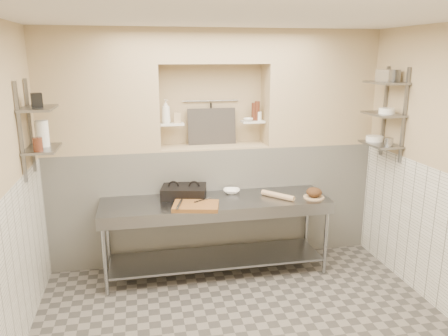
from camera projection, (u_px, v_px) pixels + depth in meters
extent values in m
cube|color=#6A645E|center=(247.00, 336.00, 4.08)|extent=(4.00, 3.90, 0.10)
cube|color=silver|center=(251.00, 8.00, 3.35)|extent=(4.00, 3.90, 0.10)
cube|color=tan|center=(210.00, 143.00, 5.62)|extent=(4.00, 0.10, 2.80)
cube|color=tan|center=(369.00, 327.00, 1.82)|extent=(4.00, 0.10, 2.80)
cube|color=white|center=(214.00, 201.00, 5.55)|extent=(4.00, 0.40, 1.40)
cube|color=tan|center=(213.00, 146.00, 5.38)|extent=(1.30, 0.40, 0.02)
cube|color=tan|center=(98.00, 91.00, 4.95)|extent=(1.35, 0.40, 1.40)
cube|color=tan|center=(317.00, 88.00, 5.46)|extent=(1.35, 0.40, 1.40)
cube|color=tan|center=(213.00, 46.00, 5.08)|extent=(1.30, 0.40, 0.40)
cube|color=white|center=(8.00, 285.00, 3.52)|extent=(0.02, 3.90, 1.40)
cube|color=white|center=(445.00, 245.00, 4.27)|extent=(0.02, 3.90, 1.40)
cube|color=white|center=(172.00, 124.00, 5.21)|extent=(0.28, 0.16, 0.02)
cube|color=white|center=(253.00, 122.00, 5.40)|extent=(0.28, 0.16, 0.02)
cylinder|color=gray|center=(211.00, 101.00, 5.40)|extent=(0.70, 0.02, 0.02)
cylinder|color=black|center=(211.00, 115.00, 5.43)|extent=(0.02, 0.02, 0.30)
cube|color=#383330|center=(212.00, 126.00, 5.41)|extent=(0.60, 0.08, 0.45)
cube|color=slate|center=(30.00, 126.00, 4.43)|extent=(0.03, 0.03, 0.95)
cube|color=slate|center=(21.00, 133.00, 4.05)|extent=(0.03, 0.03, 0.95)
cube|color=slate|center=(42.00, 149.00, 4.31)|extent=(0.30, 0.50, 0.02)
cube|color=slate|center=(38.00, 108.00, 4.21)|extent=(0.30, 0.50, 0.03)
cube|color=slate|center=(384.00, 112.00, 5.17)|extent=(0.03, 0.03, 1.05)
cube|color=slate|center=(404.00, 116.00, 4.79)|extent=(0.03, 0.03, 1.05)
cube|color=slate|center=(380.00, 144.00, 5.04)|extent=(0.30, 0.50, 0.02)
cube|color=slate|center=(383.00, 114.00, 4.95)|extent=(0.30, 0.50, 0.02)
cube|color=slate|center=(386.00, 83.00, 4.86)|extent=(0.30, 0.50, 0.03)
cube|color=gray|center=(216.00, 202.00, 4.97)|extent=(2.60, 0.70, 0.04)
cube|color=gray|center=(216.00, 258.00, 5.15)|extent=(2.45, 0.60, 0.03)
cube|color=gray|center=(221.00, 217.00, 4.68)|extent=(2.60, 0.02, 0.12)
cylinder|color=gray|center=(105.00, 259.00, 4.58)|extent=(0.04, 0.04, 0.86)
cylinder|color=gray|center=(108.00, 237.00, 5.13)|extent=(0.04, 0.04, 0.86)
cylinder|color=gray|center=(326.00, 240.00, 5.05)|extent=(0.04, 0.04, 0.86)
cylinder|color=gray|center=(307.00, 221.00, 5.60)|extent=(0.04, 0.04, 0.86)
cube|color=black|center=(184.00, 194.00, 5.04)|extent=(0.56, 0.46, 0.09)
cube|color=black|center=(184.00, 188.00, 5.02)|extent=(0.56, 0.46, 0.05)
cube|color=brown|center=(196.00, 206.00, 4.70)|extent=(0.55, 0.44, 0.04)
cube|color=gray|center=(203.00, 200.00, 4.82)|extent=(0.23, 0.16, 0.01)
cylinder|color=gray|center=(180.00, 204.00, 4.65)|extent=(0.10, 0.27, 0.03)
imported|color=white|center=(232.00, 191.00, 5.21)|extent=(0.24, 0.24, 0.05)
cylinder|color=tan|center=(278.00, 195.00, 5.02)|extent=(0.32, 0.36, 0.06)
cylinder|color=tan|center=(314.00, 197.00, 5.04)|extent=(0.24, 0.24, 0.01)
ellipsoid|color=#4C2D19|center=(314.00, 192.00, 5.03)|extent=(0.18, 0.18, 0.11)
imported|color=white|center=(166.00, 111.00, 5.15)|extent=(0.14, 0.14, 0.28)
cube|color=tan|center=(177.00, 118.00, 5.21)|extent=(0.08, 0.08, 0.12)
imported|color=white|center=(248.00, 120.00, 5.35)|extent=(0.13, 0.13, 0.04)
cylinder|color=#4F2517|center=(257.00, 111.00, 5.39)|extent=(0.07, 0.07, 0.24)
cylinder|color=#4F2517|center=(254.00, 112.00, 5.39)|extent=(0.05, 0.05, 0.22)
cylinder|color=white|center=(259.00, 116.00, 5.40)|extent=(0.06, 0.06, 0.11)
cylinder|color=white|center=(42.00, 134.00, 4.34)|extent=(0.13, 0.13, 0.26)
cylinder|color=#4F2517|center=(38.00, 144.00, 4.13)|extent=(0.09, 0.09, 0.13)
cube|color=black|center=(37.00, 100.00, 4.17)|extent=(0.12, 0.12, 0.14)
cylinder|color=white|center=(375.00, 139.00, 5.16)|extent=(0.20, 0.20, 0.06)
cylinder|color=gray|center=(389.00, 142.00, 4.87)|extent=(0.09, 0.09, 0.09)
cylinder|color=white|center=(387.00, 111.00, 4.88)|extent=(0.17, 0.17, 0.06)
cube|color=gray|center=(388.00, 76.00, 4.83)|extent=(0.21, 0.24, 0.13)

